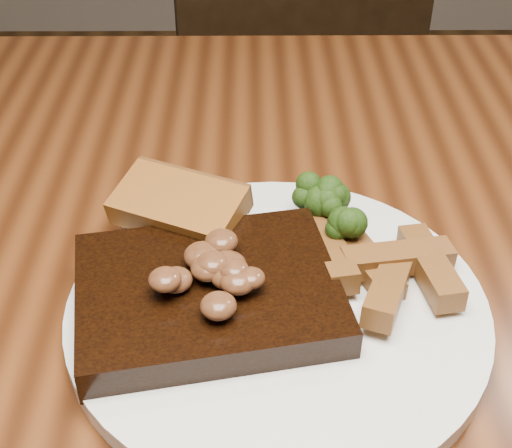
# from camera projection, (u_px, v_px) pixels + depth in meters

# --- Properties ---
(dining_table) EXTENTS (1.60, 0.90, 0.75)m
(dining_table) POSITION_uv_depth(u_px,v_px,m) (274.00, 334.00, 0.65)
(dining_table) COLOR #502710
(dining_table) RESTS_ON ground
(chair_far) EXTENTS (0.46, 0.46, 0.82)m
(chair_far) POSITION_uv_depth(u_px,v_px,m) (284.00, 143.00, 1.31)
(chair_far) COLOR black
(chair_far) RESTS_ON ground
(plate) EXTENTS (0.33, 0.33, 0.01)m
(plate) POSITION_uv_depth(u_px,v_px,m) (277.00, 311.00, 0.53)
(plate) COLOR silver
(plate) RESTS_ON dining_table
(steak) EXTENTS (0.21, 0.17, 0.03)m
(steak) POSITION_uv_depth(u_px,v_px,m) (208.00, 295.00, 0.52)
(steak) COLOR black
(steak) RESTS_ON plate
(steak_bone) EXTENTS (0.15, 0.04, 0.02)m
(steak_bone) POSITION_uv_depth(u_px,v_px,m) (204.00, 367.00, 0.47)
(steak_bone) COLOR beige
(steak_bone) RESTS_ON plate
(mushroom_pile) EXTENTS (0.08, 0.08, 0.03)m
(mushroom_pile) POSITION_uv_depth(u_px,v_px,m) (211.00, 267.00, 0.50)
(mushroom_pile) COLOR brown
(mushroom_pile) RESTS_ON steak
(garlic_bread) EXTENTS (0.12, 0.09, 0.02)m
(garlic_bread) POSITION_uv_depth(u_px,v_px,m) (180.00, 225.00, 0.59)
(garlic_bread) COLOR #985B1B
(garlic_bread) RESTS_ON plate
(potato_wedges) EXTENTS (0.11, 0.11, 0.02)m
(potato_wedges) POSITION_uv_depth(u_px,v_px,m) (365.00, 281.00, 0.53)
(potato_wedges) COLOR brown
(potato_wedges) RESTS_ON plate
(broccoli_cluster) EXTENTS (0.07, 0.07, 0.04)m
(broccoli_cluster) POSITION_uv_depth(u_px,v_px,m) (324.00, 216.00, 0.58)
(broccoli_cluster) COLOR #253E0E
(broccoli_cluster) RESTS_ON plate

